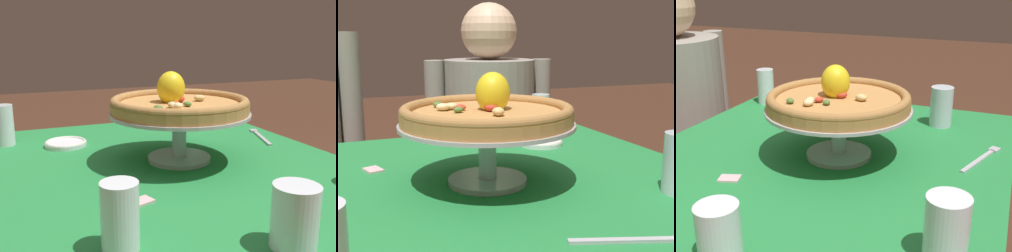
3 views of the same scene
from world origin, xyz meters
TOP-DOWN VIEW (x-y plane):
  - dining_table at (0.00, 0.00)m, footprint 1.18×0.97m
  - pizza_stand at (0.06, -0.04)m, footprint 0.38×0.38m
  - pizza at (0.06, -0.04)m, footprint 0.37×0.37m
  - water_glass_back_right at (0.41, 0.40)m, footprint 0.06×0.06m
  - water_glass_side_left at (-0.43, -0.03)m, footprint 0.08×0.08m
  - water_glass_front_right at (0.40, -0.25)m, footprint 0.07×0.07m
  - water_glass_back_left at (-0.33, 0.23)m, footprint 0.06×0.06m
  - side_plate at (0.32, 0.23)m, footprint 0.13×0.13m
  - dinner_fork at (0.18, -0.41)m, footprint 0.20×0.09m
  - sugar_packet at (-0.17, 0.15)m, footprint 0.05×0.06m

SIDE VIEW (x-z plane):
  - dining_table at x=0.00m, z-range 0.26..0.98m
  - sugar_packet at x=-0.17m, z-range 0.72..0.73m
  - dinner_fork at x=0.18m, z-range 0.72..0.73m
  - side_plate at x=0.32m, z-range 0.72..0.74m
  - water_glass_side_left at x=-0.43m, z-range 0.72..0.82m
  - water_glass_back_left at x=-0.33m, z-range 0.72..0.83m
  - water_glass_front_right at x=0.40m, z-range 0.71..0.84m
  - water_glass_back_right at x=0.41m, z-range 0.71..0.84m
  - pizza_stand at x=0.06m, z-range 0.75..0.89m
  - pizza at x=0.06m, z-range 0.83..0.94m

